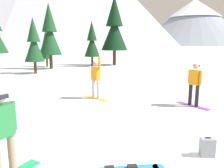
{
  "coord_description": "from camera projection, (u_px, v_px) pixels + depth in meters",
  "views": [
    {
      "loc": [
        -1.34,
        -3.99,
        2.61
      ],
      "look_at": [
        0.39,
        4.56,
        1.0
      ],
      "focal_mm": 35.43,
      "sensor_mm": 36.0,
      "label": 1
    }
  ],
  "objects": [
    {
      "name": "snowboarder_foreground",
      "position": [
        2.0,
        132.0,
        4.13
      ],
      "size": [
        1.16,
        1.31,
        2.05
      ],
      "color": "#19B259",
      "rests_on": "ground_plane"
    },
    {
      "name": "snowboarder_midground",
      "position": [
        194.0,
        84.0,
        9.15
      ],
      "size": [
        0.86,
        1.5,
        1.81
      ],
      "color": "#993FD8",
      "rests_on": "ground_plane"
    },
    {
      "name": "snowboarder_background",
      "position": [
        96.0,
        78.0,
        10.43
      ],
      "size": [
        1.07,
        1.38,
        2.05
      ],
      "color": "yellow",
      "rests_on": "ground_plane"
    },
    {
      "name": "backpack_grey",
      "position": [
        207.0,
        147.0,
        5.16
      ],
      "size": [
        0.36,
        0.31,
        0.47
      ],
      "color": "gray",
      "rests_on": "ground_plane"
    },
    {
      "name": "pine_tree_leaning",
      "position": [
        46.0,
        47.0,
        24.76
      ],
      "size": [
        1.32,
        1.32,
        4.09
      ],
      "color": "#472D19",
      "rests_on": "ground_plane"
    },
    {
      "name": "pine_tree_twin",
      "position": [
        34.0,
        43.0,
        18.93
      ],
      "size": [
        1.7,
        1.7,
        4.79
      ],
      "color": "#472D19",
      "rests_on": "ground_plane"
    },
    {
      "name": "pine_tree_young",
      "position": [
        114.0,
        28.0,
        26.19
      ],
      "size": [
        3.16,
        3.16,
        8.11
      ],
      "color": "#472D19",
      "rests_on": "ground_plane"
    },
    {
      "name": "pine_tree_short",
      "position": [
        92.0,
        42.0,
        24.89
      ],
      "size": [
        1.78,
        1.78,
        5.11
      ],
      "color": "#472D19",
      "rests_on": "ground_plane"
    },
    {
      "name": "pine_tree_tall",
      "position": [
        50.0,
        33.0,
        22.33
      ],
      "size": [
        2.3,
        2.3,
        6.6
      ],
      "color": "#472D19",
      "rests_on": "ground_plane"
    },
    {
      "name": "peak_west_ridge",
      "position": [
        112.0,
        16.0,
        257.58
      ],
      "size": [
        162.41,
        162.41,
        64.13
      ],
      "color": "#9EA3B2",
      "rests_on": "ground_plane"
    },
    {
      "name": "peak_central_summit",
      "position": [
        194.0,
        22.0,
        245.33
      ],
      "size": [
        128.66,
        128.66,
        50.52
      ],
      "color": "#8C93A3",
      "rests_on": "ground_plane"
    }
  ]
}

